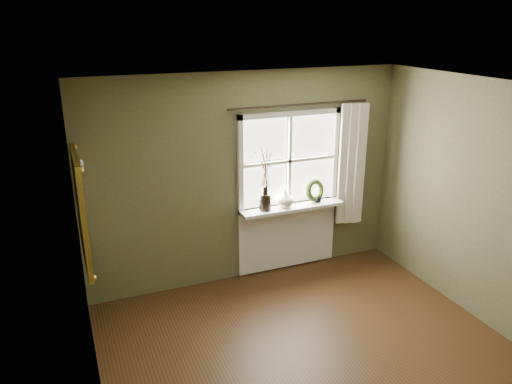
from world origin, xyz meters
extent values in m
plane|color=silver|center=(0.00, 0.00, 2.60)|extent=(4.50, 4.50, 0.00)
cube|color=brown|center=(0.00, 2.30, 1.30)|extent=(4.00, 0.10, 2.60)
cube|color=brown|center=(-2.05, 0.00, 1.30)|extent=(0.10, 4.50, 2.60)
cube|color=white|center=(0.55, 2.22, 0.89)|extent=(1.36, 0.06, 0.06)
cube|color=white|center=(0.55, 2.22, 2.07)|extent=(1.36, 0.06, 0.06)
cube|color=white|center=(-0.10, 2.22, 1.48)|extent=(0.06, 0.06, 1.24)
cube|color=white|center=(1.20, 2.22, 1.48)|extent=(0.06, 0.06, 1.24)
cube|color=white|center=(0.55, 2.22, 1.48)|extent=(1.24, 0.05, 0.04)
cube|color=white|center=(0.55, 2.22, 1.48)|extent=(0.04, 0.05, 1.12)
cube|color=white|center=(0.23, 2.25, 1.77)|extent=(0.59, 0.01, 0.53)
cube|color=white|center=(0.88, 2.25, 1.77)|extent=(0.59, 0.01, 0.53)
cube|color=white|center=(0.23, 2.25, 1.19)|extent=(0.59, 0.01, 0.53)
cube|color=white|center=(0.88, 2.25, 1.19)|extent=(0.59, 0.01, 0.53)
cube|color=white|center=(0.55, 2.12, 0.90)|extent=(1.36, 0.26, 0.04)
cube|color=white|center=(0.55, 2.23, 0.46)|extent=(1.36, 0.04, 0.88)
cylinder|color=black|center=(0.18, 2.12, 1.02)|extent=(0.14, 0.14, 0.21)
imported|color=silver|center=(0.46, 2.12, 1.03)|extent=(0.27, 0.27, 0.22)
torus|color=#30421D|center=(0.89, 2.16, 1.03)|extent=(0.33, 0.22, 0.31)
imported|color=#30421D|center=(0.12, 2.12, 0.99)|extent=(0.09, 0.08, 0.15)
imported|color=#30421D|center=(0.94, 2.12, 0.99)|extent=(0.10, 0.09, 0.15)
cube|color=beige|center=(1.39, 2.13, 1.37)|extent=(0.36, 0.12, 1.59)
cylinder|color=black|center=(0.65, 2.17, 2.18)|extent=(1.84, 0.03, 0.03)
cube|color=white|center=(-1.97, 1.69, 1.39)|extent=(0.02, 0.79, 0.97)
cube|color=#A98732|center=(-1.96, 1.69, 1.92)|extent=(0.05, 0.96, 0.08)
cube|color=#A98732|center=(-1.96, 1.69, 0.86)|extent=(0.05, 0.96, 0.08)
cube|color=#A98732|center=(-1.96, 1.26, 1.39)|extent=(0.05, 0.08, 0.97)
cube|color=#A98732|center=(-1.96, 2.13, 1.39)|extent=(0.05, 0.08, 0.97)
sphere|color=silver|center=(-1.91, 1.66, 1.86)|extent=(0.04, 0.04, 0.04)
sphere|color=silver|center=(-1.91, 1.69, 1.82)|extent=(0.04, 0.04, 0.04)
sphere|color=silver|center=(-1.91, 1.72, 1.87)|extent=(0.04, 0.04, 0.04)
camera|label=1|loc=(-2.10, -3.14, 3.17)|focal=35.00mm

